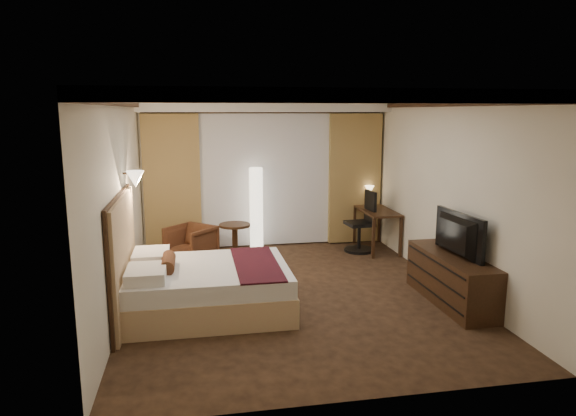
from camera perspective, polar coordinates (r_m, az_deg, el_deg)
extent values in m
cube|color=black|center=(7.29, 0.58, -9.51)|extent=(4.50, 5.50, 0.01)
cube|color=white|center=(6.84, 0.63, 12.24)|extent=(4.50, 5.50, 0.01)
cube|color=beige|center=(9.62, -2.56, 3.74)|extent=(4.50, 0.02, 2.70)
cube|color=beige|center=(6.87, -18.14, 0.39)|extent=(0.02, 5.50, 2.70)
cube|color=beige|center=(7.69, 17.30, 1.49)|extent=(0.02, 5.50, 2.70)
cube|color=white|center=(9.30, -2.40, 11.22)|extent=(4.50, 0.50, 0.20)
cube|color=silver|center=(9.55, -2.49, 3.08)|extent=(2.48, 0.04, 2.45)
cube|color=#A7804C|center=(9.41, -12.75, 2.71)|extent=(1.00, 0.14, 2.45)
cube|color=#A7804C|center=(9.88, 7.39, 3.26)|extent=(1.00, 0.14, 2.45)
imported|color=#492916|center=(8.79, -10.74, -3.77)|extent=(0.93, 0.92, 0.70)
imported|color=black|center=(7.02, 17.75, -2.54)|extent=(0.69, 1.11, 0.14)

